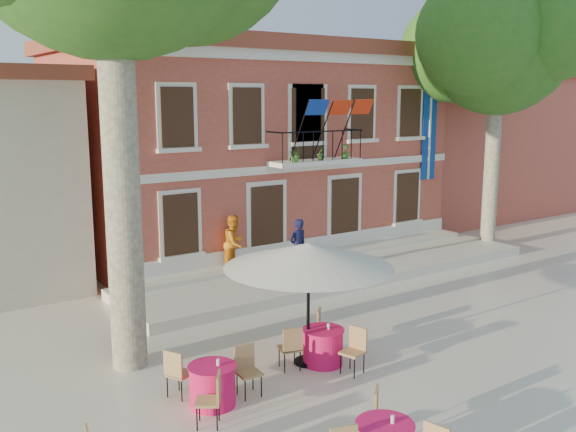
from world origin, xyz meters
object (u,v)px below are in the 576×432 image
(plane_tree_east, at_px, (499,44))
(pedestrian_navy, at_px, (298,247))
(cafe_table_3, at_px, (323,345))
(cafe_table_0, at_px, (212,383))
(patio_umbrella, at_px, (308,256))
(pedestrian_orange, at_px, (234,243))

(plane_tree_east, xyz_separation_m, pedestrian_navy, (-8.58, 0.18, -6.25))
(plane_tree_east, height_order, pedestrian_navy, plane_tree_east)
(cafe_table_3, bearing_deg, plane_tree_east, 23.29)
(plane_tree_east, distance_m, cafe_table_0, 16.84)
(patio_umbrella, relative_size, cafe_table_0, 1.89)
(plane_tree_east, height_order, cafe_table_3, plane_tree_east)
(plane_tree_east, relative_size, cafe_table_0, 5.35)
(pedestrian_orange, xyz_separation_m, cafe_table_3, (-1.61, -6.55, -0.74))
(plane_tree_east, relative_size, pedestrian_navy, 5.91)
(pedestrian_navy, distance_m, pedestrian_orange, 1.96)
(patio_umbrella, height_order, pedestrian_navy, patio_umbrella)
(plane_tree_east, distance_m, cafe_table_3, 14.41)
(plane_tree_east, relative_size, patio_umbrella, 2.84)
(pedestrian_navy, relative_size, cafe_table_0, 0.91)
(cafe_table_0, bearing_deg, patio_umbrella, 11.80)
(plane_tree_east, height_order, cafe_table_0, plane_tree_east)
(patio_umbrella, distance_m, cafe_table_0, 3.24)
(pedestrian_orange, xyz_separation_m, cafe_table_0, (-4.40, -6.88, -0.74))
(pedestrian_orange, bearing_deg, cafe_table_0, -153.30)
(pedestrian_navy, bearing_deg, patio_umbrella, 52.72)
(pedestrian_navy, height_order, cafe_table_0, pedestrian_navy)
(pedestrian_navy, height_order, pedestrian_orange, pedestrian_orange)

